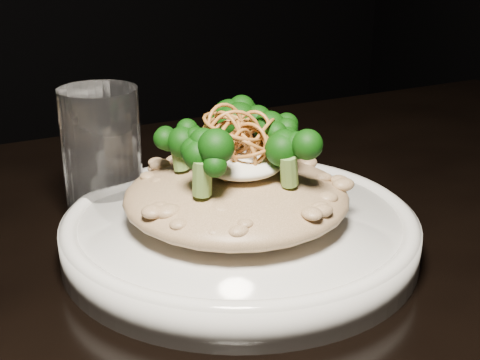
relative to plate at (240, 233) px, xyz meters
name	(u,v)px	position (x,y,z in m)	size (l,w,h in m)	color
plate	(240,233)	(0.00, 0.00, 0.00)	(0.26, 0.26, 0.03)	silver
risotto	(236,196)	(0.00, 0.00, 0.03)	(0.16, 0.16, 0.03)	brown
broccoli	(242,141)	(0.00, 0.00, 0.07)	(0.13, 0.13, 0.05)	black
cheese	(242,163)	(0.00, 0.00, 0.06)	(0.06, 0.06, 0.02)	white
shallots	(243,132)	(0.00, 0.00, 0.08)	(0.04, 0.04, 0.03)	brown
drinking_glass	(102,156)	(-0.07, 0.10, 0.04)	(0.06, 0.06, 0.11)	silver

